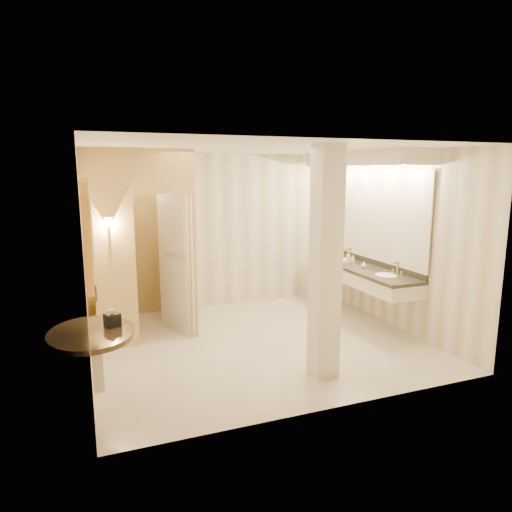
# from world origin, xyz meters

# --- Properties ---
(floor) EXTENTS (4.50, 4.50, 0.00)m
(floor) POSITION_xyz_m (0.00, 0.00, 0.00)
(floor) COLOR beige
(floor) RESTS_ON ground
(ceiling) EXTENTS (4.50, 4.50, 0.00)m
(ceiling) POSITION_xyz_m (0.00, 0.00, 2.70)
(ceiling) COLOR white
(ceiling) RESTS_ON wall_back
(wall_back) EXTENTS (4.50, 0.02, 2.70)m
(wall_back) POSITION_xyz_m (0.00, 2.00, 1.35)
(wall_back) COLOR silver
(wall_back) RESTS_ON floor
(wall_front) EXTENTS (4.50, 0.02, 2.70)m
(wall_front) POSITION_xyz_m (0.00, -2.00, 1.35)
(wall_front) COLOR silver
(wall_front) RESTS_ON floor
(wall_left) EXTENTS (0.02, 4.00, 2.70)m
(wall_left) POSITION_xyz_m (-2.25, 0.00, 1.35)
(wall_left) COLOR silver
(wall_left) RESTS_ON floor
(wall_right) EXTENTS (0.02, 4.00, 2.70)m
(wall_right) POSITION_xyz_m (2.25, 0.00, 1.35)
(wall_right) COLOR silver
(wall_right) RESTS_ON floor
(toilet_closet) EXTENTS (1.50, 1.55, 2.70)m
(toilet_closet) POSITION_xyz_m (-1.12, 0.97, 1.39)
(toilet_closet) COLOR #F5D680
(toilet_closet) RESTS_ON floor
(wall_sconce) EXTENTS (0.14, 0.14, 0.42)m
(wall_sconce) POSITION_xyz_m (-1.93, 0.43, 1.73)
(wall_sconce) COLOR gold
(wall_sconce) RESTS_ON toilet_closet
(vanity) EXTENTS (0.75, 2.61, 2.09)m
(vanity) POSITION_xyz_m (1.98, 0.40, 1.63)
(vanity) COLOR silver
(vanity) RESTS_ON floor
(console_shelf) EXTENTS (1.02, 1.02, 1.96)m
(console_shelf) POSITION_xyz_m (-2.21, -1.26, 1.35)
(console_shelf) COLOR black
(console_shelf) RESTS_ON floor
(pillar) EXTENTS (0.29, 0.29, 2.70)m
(pillar) POSITION_xyz_m (0.35, -1.24, 1.35)
(pillar) COLOR silver
(pillar) RESTS_ON floor
(tissue_box) EXTENTS (0.18, 0.18, 0.13)m
(tissue_box) POSITION_xyz_m (-2.02, -1.18, 0.94)
(tissue_box) COLOR black
(tissue_box) RESTS_ON console_shelf
(toilet) EXTENTS (0.51, 0.82, 0.80)m
(toilet) POSITION_xyz_m (-1.95, 1.69, 0.40)
(toilet) COLOR white
(toilet) RESTS_ON floor
(soap_bottle_a) EXTENTS (0.08, 0.08, 0.14)m
(soap_bottle_a) POSITION_xyz_m (1.98, 0.72, 0.94)
(soap_bottle_a) COLOR beige
(soap_bottle_a) RESTS_ON vanity
(soap_bottle_b) EXTENTS (0.09, 0.09, 0.11)m
(soap_bottle_b) POSITION_xyz_m (1.92, 0.28, 0.93)
(soap_bottle_b) COLOR silver
(soap_bottle_b) RESTS_ON vanity
(soap_bottle_c) EXTENTS (0.09, 0.09, 0.19)m
(soap_bottle_c) POSITION_xyz_m (1.89, 0.70, 0.97)
(soap_bottle_c) COLOR #C6B28C
(soap_bottle_c) RESTS_ON vanity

